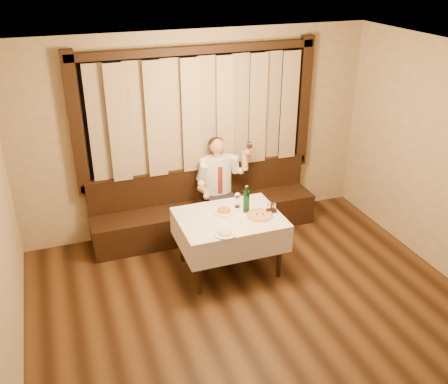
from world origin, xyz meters
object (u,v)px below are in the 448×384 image
object	(u,v)px
pasta_cream	(225,232)
banquette	(205,212)
pizza	(260,215)
cruet_caddy	(271,209)
pasta_red	(224,209)
dining_table	(230,224)
seated_man	(219,180)
green_bottle	(246,201)

from	to	relation	value
pasta_cream	banquette	bearing A→B (deg)	81.93
pizza	pasta_cream	distance (m)	0.61
banquette	cruet_caddy	size ratio (longest dim) A/B	22.70
pasta_red	banquette	bearing A→B (deg)	88.52
dining_table	seated_man	distance (m)	0.97
pizza	pasta_red	xyz separation A→B (m)	(-0.37, 0.26, 0.02)
dining_table	cruet_caddy	distance (m)	0.56
pasta_cream	green_bottle	size ratio (longest dim) A/B	0.73
pasta_red	green_bottle	bearing A→B (deg)	-19.62
pizza	cruet_caddy	bearing A→B (deg)	16.22
banquette	pasta_red	bearing A→B (deg)	-91.48
pizza	green_bottle	distance (m)	0.24
pizza	seated_man	world-z (taller)	seated_man
cruet_caddy	seated_man	bearing A→B (deg)	124.14
pasta_cream	green_bottle	distance (m)	0.62
green_bottle	seated_man	xyz separation A→B (m)	(-0.04, 0.89, -0.09)
banquette	cruet_caddy	world-z (taller)	banquette
pasta_cream	green_bottle	bearing A→B (deg)	44.31
dining_table	pasta_red	size ratio (longest dim) A/B	4.48
pasta_cream	cruet_caddy	xyz separation A→B (m)	(0.73, 0.31, 0.01)
pizza	banquette	bearing A→B (deg)	107.09
pasta_cream	green_bottle	xyz separation A→B (m)	(0.44, 0.43, 0.12)
green_bottle	banquette	bearing A→B (deg)	103.73
dining_table	green_bottle	distance (m)	0.35
banquette	pasta_red	distance (m)	1.01
dining_table	cruet_caddy	size ratio (longest dim) A/B	9.01
dining_table	pasta_cream	bearing A→B (deg)	-117.64
dining_table	pizza	size ratio (longest dim) A/B	3.76
seated_man	banquette	bearing A→B (deg)	155.66
pasta_cream	cruet_caddy	distance (m)	0.79
banquette	seated_man	distance (m)	0.55
banquette	pizza	world-z (taller)	banquette
green_bottle	seated_man	distance (m)	0.89
pasta_red	pasta_cream	bearing A→B (deg)	-108.71
dining_table	pasta_red	world-z (taller)	pasta_red
pasta_cream	seated_man	size ratio (longest dim) A/B	0.19
seated_man	pasta_red	bearing A→B (deg)	-105.51
pizza	cruet_caddy	xyz separation A→B (m)	(0.18, 0.05, 0.03)
pasta_red	cruet_caddy	xyz separation A→B (m)	(0.55, -0.21, 0.01)
green_bottle	seated_man	size ratio (longest dim) A/B	0.25
pizza	green_bottle	xyz separation A→B (m)	(-0.11, 0.17, 0.14)
pasta_red	green_bottle	size ratio (longest dim) A/B	0.79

